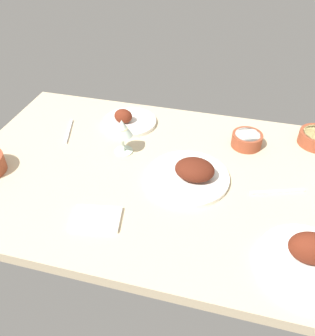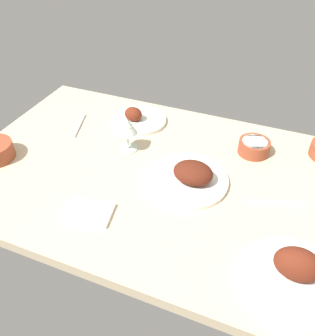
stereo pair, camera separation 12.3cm
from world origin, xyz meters
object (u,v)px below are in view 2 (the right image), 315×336
bowl_cream (254,146)px  plate_near_viewer (138,119)px  spoon_loose (80,125)px  wine_glass (127,127)px  plate_far_side (189,177)px  folded_napkin (89,212)px  fork_loose (276,203)px  plate_center_main (295,273)px

bowl_cream → plate_near_viewer: bearing=176.1°
plate_near_viewer → spoon_loose: (-21.70, -12.07, -1.29)cm
plate_near_viewer → wine_glass: wine_glass is taller
plate_far_side → folded_napkin: bearing=-133.5°
wine_glass → fork_loose: 58.14cm
plate_near_viewer → plate_center_main: bearing=-38.5°
spoon_loose → folded_napkin: bearing=-162.2°
plate_far_side → wine_glass: bearing=160.7°
wine_glass → plate_center_main: bearing=-29.0°
wine_glass → fork_loose: (56.68, -8.74, -9.53)cm
plate_near_viewer → plate_far_side: bearing=-41.9°
bowl_cream → spoon_loose: bearing=-173.0°
plate_near_viewer → spoon_loose: 24.86cm
plate_center_main → plate_far_side: bearing=144.7°
wine_glass → fork_loose: wine_glass is taller
plate_far_side → plate_near_viewer: size_ratio=1.28×
plate_near_viewer → bowl_cream: 49.55cm
plate_near_viewer → bowl_cream: (49.42, -3.36, 1.20)cm
plate_near_viewer → spoon_loose: plate_near_viewer is taller
plate_far_side → spoon_loose: 56.32cm
plate_near_viewer → folded_napkin: 54.85cm
plate_center_main → wine_glass: size_ratio=1.94×
plate_center_main → wine_glass: bearing=151.0°
wine_glass → folded_napkin: (3.29, -35.17, -9.33)cm
plate_near_viewer → wine_glass: bearing=-76.7°
bowl_cream → folded_napkin: bearing=-129.3°
plate_center_main → folded_napkin: 61.09cm
plate_far_side → bowl_cream: (17.37, 25.37, 0.32)cm
plate_far_side → bowl_cream: bearing=55.6°
wine_glass → spoon_loose: 28.78cm
plate_near_viewer → wine_glass: 21.30cm
plate_center_main → folded_napkin: bearing=179.5°
wine_glass → bowl_cream: bearing=19.3°
plate_center_main → spoon_loose: bearing=154.7°
plate_near_viewer → fork_loose: (61.21, -27.85, -1.29)cm
plate_far_side → fork_loose: (29.15, 0.88, -2.17)cm
wine_glass → spoon_loose: size_ratio=0.81×
wine_glass → plate_far_side: bearing=-19.3°
bowl_cream → fork_loose: size_ratio=0.63×
plate_near_viewer → plate_center_main: plate_center_main is taller
folded_napkin → fork_loose: 59.57cm
plate_far_side → spoon_loose: bearing=162.8°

